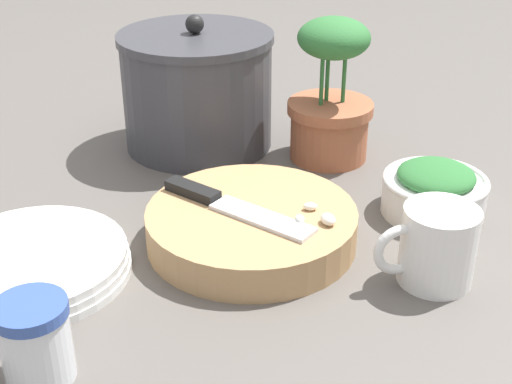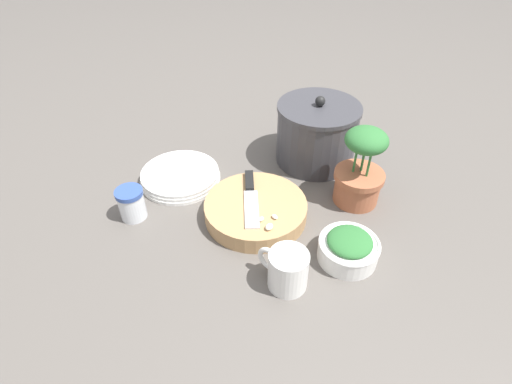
{
  "view_description": "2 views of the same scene",
  "coord_description": "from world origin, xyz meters",
  "px_view_note": "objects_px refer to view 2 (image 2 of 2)",
  "views": [
    {
      "loc": [
        -0.35,
        -0.7,
        0.47
      ],
      "look_at": [
        0.02,
        -0.01,
        0.05
      ],
      "focal_mm": 50.0,
      "sensor_mm": 36.0,
      "label": 1
    },
    {
      "loc": [
        0.28,
        -0.73,
        0.7
      ],
      "look_at": [
        -0.0,
        -0.03,
        0.07
      ],
      "focal_mm": 28.0,
      "sensor_mm": 36.0,
      "label": 2
    }
  ],
  "objects_px": {
    "chef_knife": "(250,195)",
    "cutting_board": "(256,210)",
    "coffee_mug": "(287,269)",
    "stock_pot": "(317,134)",
    "spice_jar": "(132,204)",
    "plate_stack": "(180,176)",
    "herb_bowl": "(349,248)",
    "garlic_cloves": "(268,223)",
    "potted_herb": "(360,172)"
  },
  "relations": [
    {
      "from": "coffee_mug",
      "to": "plate_stack",
      "type": "bearing_deg",
      "value": 150.01
    },
    {
      "from": "chef_knife",
      "to": "spice_jar",
      "type": "height_order",
      "value": "spice_jar"
    },
    {
      "from": "coffee_mug",
      "to": "plate_stack",
      "type": "height_order",
      "value": "coffee_mug"
    },
    {
      "from": "garlic_cloves",
      "to": "spice_jar",
      "type": "xyz_separation_m",
      "value": [
        -0.34,
        -0.06,
        -0.01
      ]
    },
    {
      "from": "herb_bowl",
      "to": "stock_pot",
      "type": "height_order",
      "value": "stock_pot"
    },
    {
      "from": "spice_jar",
      "to": "plate_stack",
      "type": "relative_size",
      "value": 0.37
    },
    {
      "from": "cutting_board",
      "to": "stock_pot",
      "type": "height_order",
      "value": "stock_pot"
    },
    {
      "from": "coffee_mug",
      "to": "plate_stack",
      "type": "relative_size",
      "value": 0.53
    },
    {
      "from": "stock_pot",
      "to": "potted_herb",
      "type": "relative_size",
      "value": 1.1
    },
    {
      "from": "coffee_mug",
      "to": "potted_herb",
      "type": "relative_size",
      "value": 0.55
    },
    {
      "from": "cutting_board",
      "to": "coffee_mug",
      "type": "xyz_separation_m",
      "value": [
        0.14,
        -0.17,
        0.02
      ]
    },
    {
      "from": "spice_jar",
      "to": "stock_pot",
      "type": "distance_m",
      "value": 0.55
    },
    {
      "from": "herb_bowl",
      "to": "potted_herb",
      "type": "height_order",
      "value": "potted_herb"
    },
    {
      "from": "garlic_cloves",
      "to": "potted_herb",
      "type": "relative_size",
      "value": 0.27
    },
    {
      "from": "garlic_cloves",
      "to": "herb_bowl",
      "type": "relative_size",
      "value": 0.43
    },
    {
      "from": "cutting_board",
      "to": "herb_bowl",
      "type": "xyz_separation_m",
      "value": [
        0.24,
        -0.05,
        0.01
      ]
    },
    {
      "from": "chef_knife",
      "to": "coffee_mug",
      "type": "relative_size",
      "value": 1.72
    },
    {
      "from": "herb_bowl",
      "to": "coffee_mug",
      "type": "xyz_separation_m",
      "value": [
        -0.1,
        -0.12,
        0.01
      ]
    },
    {
      "from": "garlic_cloves",
      "to": "spice_jar",
      "type": "height_order",
      "value": "spice_jar"
    },
    {
      "from": "chef_knife",
      "to": "coffee_mug",
      "type": "distance_m",
      "value": 0.25
    },
    {
      "from": "garlic_cloves",
      "to": "plate_stack",
      "type": "distance_m",
      "value": 0.33
    },
    {
      "from": "cutting_board",
      "to": "garlic_cloves",
      "type": "relative_size",
      "value": 4.35
    },
    {
      "from": "herb_bowl",
      "to": "spice_jar",
      "type": "distance_m",
      "value": 0.53
    },
    {
      "from": "chef_knife",
      "to": "garlic_cloves",
      "type": "relative_size",
      "value": 3.44
    },
    {
      "from": "spice_jar",
      "to": "stock_pot",
      "type": "height_order",
      "value": "stock_pot"
    },
    {
      "from": "plate_stack",
      "to": "stock_pot",
      "type": "bearing_deg",
      "value": 37.36
    },
    {
      "from": "cutting_board",
      "to": "plate_stack",
      "type": "bearing_deg",
      "value": 167.35
    },
    {
      "from": "herb_bowl",
      "to": "stock_pot",
      "type": "relative_size",
      "value": 0.58
    },
    {
      "from": "plate_stack",
      "to": "coffee_mug",
      "type": "bearing_deg",
      "value": -29.99
    },
    {
      "from": "chef_knife",
      "to": "plate_stack",
      "type": "height_order",
      "value": "chef_knife"
    },
    {
      "from": "chef_knife",
      "to": "stock_pot",
      "type": "distance_m",
      "value": 0.3
    },
    {
      "from": "chef_knife",
      "to": "cutting_board",
      "type": "bearing_deg",
      "value": 117.45
    },
    {
      "from": "stock_pot",
      "to": "spice_jar",
      "type": "bearing_deg",
      "value": -130.15
    },
    {
      "from": "cutting_board",
      "to": "garlic_cloves",
      "type": "height_order",
      "value": "garlic_cloves"
    },
    {
      "from": "spice_jar",
      "to": "potted_herb",
      "type": "distance_m",
      "value": 0.58
    },
    {
      "from": "spice_jar",
      "to": "chef_knife",
      "type": "bearing_deg",
      "value": 27.52
    },
    {
      "from": "garlic_cloves",
      "to": "herb_bowl",
      "type": "xyz_separation_m",
      "value": [
        0.19,
        0.01,
        -0.02
      ]
    },
    {
      "from": "herb_bowl",
      "to": "coffee_mug",
      "type": "relative_size",
      "value": 1.17
    },
    {
      "from": "coffee_mug",
      "to": "stock_pot",
      "type": "height_order",
      "value": "stock_pot"
    },
    {
      "from": "herb_bowl",
      "to": "plate_stack",
      "type": "bearing_deg",
      "value": 167.9
    },
    {
      "from": "garlic_cloves",
      "to": "coffee_mug",
      "type": "bearing_deg",
      "value": -53.03
    },
    {
      "from": "herb_bowl",
      "to": "stock_pot",
      "type": "xyz_separation_m",
      "value": [
        -0.18,
        0.35,
        0.06
      ]
    },
    {
      "from": "chef_knife",
      "to": "coffee_mug",
      "type": "height_order",
      "value": "coffee_mug"
    },
    {
      "from": "cutting_board",
      "to": "plate_stack",
      "type": "distance_m",
      "value": 0.26
    },
    {
      "from": "chef_knife",
      "to": "stock_pot",
      "type": "relative_size",
      "value": 0.86
    },
    {
      "from": "herb_bowl",
      "to": "chef_knife",
      "type": "bearing_deg",
      "value": 165.49
    },
    {
      "from": "cutting_board",
      "to": "chef_knife",
      "type": "bearing_deg",
      "value": 142.17
    },
    {
      "from": "spice_jar",
      "to": "herb_bowl",
      "type": "bearing_deg",
      "value": 7.23
    },
    {
      "from": "herb_bowl",
      "to": "spice_jar",
      "type": "bearing_deg",
      "value": -172.77
    },
    {
      "from": "plate_stack",
      "to": "potted_herb",
      "type": "relative_size",
      "value": 1.04
    }
  ]
}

